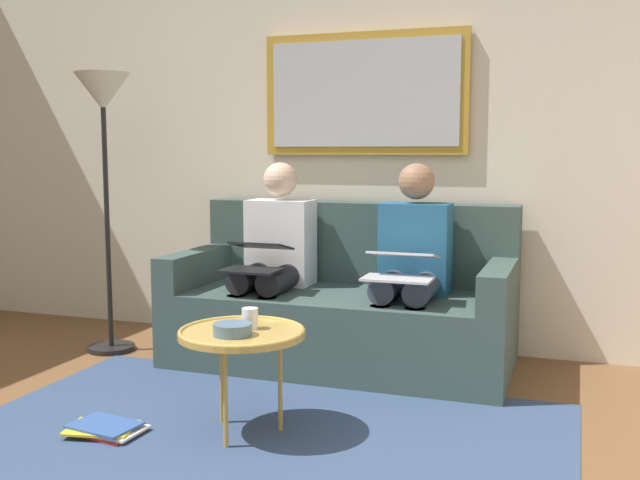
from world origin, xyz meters
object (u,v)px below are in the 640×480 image
bowl (233,329)px  person_right (274,255)px  cup (250,318)px  magazine_stack (106,428)px  standing_lamp (104,123)px  laptop_silver (401,265)px  coffee_table (242,335)px  couch (344,307)px  laptop_black (257,256)px  person_left (411,261)px  framed_mirror (364,94)px

bowl → person_right: size_ratio=0.14×
cup → magazine_stack: cup is taller
bowl → standing_lamp: standing_lamp is taller
laptop_silver → person_right: size_ratio=0.31×
coffee_table → person_right: 1.21m
couch → laptop_black: 0.60m
magazine_stack → cup: bearing=-156.7°
couch → person_right: person_right is taller
laptop_black → standing_lamp: 1.24m
person_left → standing_lamp: 1.97m
magazine_stack → couch: bearing=-113.7°
cup → magazine_stack: 0.78m
laptop_black → laptop_silver: bearing=179.3°
couch → framed_mirror: 1.30m
cup → bowl: cup is taller
person_right → bowl: bearing=105.1°
coffee_table → bowl: size_ratio=3.36×
laptop_black → person_left: bearing=-163.4°
coffee_table → framed_mirror: bearing=-92.4°
bowl → person_left: size_ratio=0.14×
coffee_table → laptop_silver: laptop_silver is taller
coffee_table → standing_lamp: bearing=-35.5°
person_left → coffee_table: bearing=67.6°
cup → person_left: (-0.46, -1.10, 0.11)m
person_left → magazine_stack: person_left is taller
couch → cup: 1.19m
standing_lamp → person_left: bearing=-173.7°
framed_mirror → cup: bearing=88.1°
person_right → standing_lamp: standing_lamp is taller
bowl → person_right: bearing=-74.9°
couch → laptop_silver: bearing=141.7°
framed_mirror → standing_lamp: (1.40, 0.66, -0.18)m
laptop_silver → bowl: bearing=63.9°
cup → laptop_black: 0.94m
person_right → couch: bearing=-170.4°
cup → person_right: (0.35, -1.10, 0.11)m
coffee_table → bowl: bowl is taller
framed_mirror → laptop_black: 1.22m
framed_mirror → magazine_stack: size_ratio=3.77×
coffee_table → standing_lamp: size_ratio=0.32×
laptop_black → cup: bearing=112.3°
magazine_stack → person_right: bearing=-99.1°
laptop_black → magazine_stack: (0.22, 1.11, -0.61)m
bowl → person_right: (0.33, -1.23, 0.13)m
laptop_silver → standing_lamp: 1.95m
person_left → standing_lamp: bearing=6.3°
bowl → person_left: person_left is taller
person_left → magazine_stack: 1.79m
couch → coffee_table: (0.07, 1.22, 0.12)m
coffee_table → magazine_stack: 0.72m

